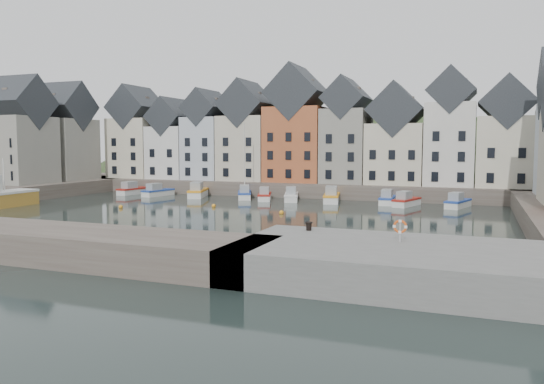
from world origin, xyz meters
The scene contains 19 objects.
ground centered at (0.00, 0.00, 0.00)m, with size 260.00×260.00×0.00m, color black.
far_quay centered at (0.00, 30.00, 1.00)m, with size 90.00×16.00×2.00m, color #4F443D.
near_quay centered at (22.00, -20.00, 1.00)m, with size 18.00×10.00×2.00m, color #60605E.
hillside centered at (0.02, 56.00, -17.96)m, with size 153.60×70.40×64.00m.
far_terrace centered at (3.21, 28.00, 8.88)m, with size 72.37×8.16×17.78m.
left_terrace centered at (-36.00, 13.50, 8.88)m, with size 7.65×17.00×15.69m.
mooring_buoys centered at (-4.00, 5.33, 0.15)m, with size 20.50×5.50×0.50m.
boat_a centered at (-23.52, 18.46, 0.66)m, with size 2.33×5.95×2.23m.
boat_b centered at (-18.43, 17.56, 0.64)m, with size 2.58×5.77×2.14m.
boat_c centered at (-11.98, 18.31, 0.75)m, with size 4.01×6.82×2.50m.
boat_d centered at (-4.69, 18.77, 0.71)m, with size 3.92×5.91×10.87m.
boat_e centered at (-1.28, 17.96, 0.62)m, with size 3.39×5.67×2.08m.
boat_f centered at (2.47, 18.36, 0.65)m, with size 3.42×5.97×2.19m.
boat_g centered at (8.06, 18.66, 0.72)m, with size 3.24×6.56×2.42m.
boat_h centered at (15.37, 19.15, 0.64)m, with size 1.95×5.65×2.14m.
boat_i centered at (17.91, 17.66, 0.63)m, with size 3.11×5.74×2.11m.
boat_j centered at (23.95, 18.15, 0.63)m, with size 3.12×5.76×2.11m.
mooring_bollard centered at (15.87, -16.50, 2.31)m, with size 0.48×0.48×0.56m.
life_ring_post centered at (22.04, -18.51, 2.86)m, with size 0.80×0.17×1.30m.
Camera 1 is at (26.17, -49.59, 7.62)m, focal length 35.00 mm.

